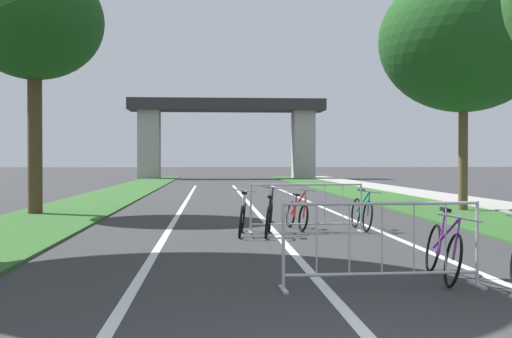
% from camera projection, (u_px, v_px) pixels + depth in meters
% --- Properties ---
extents(grass_verge_left, '(2.94, 62.63, 0.05)m').
position_uv_depth(grass_verge_left, '(115.00, 195.00, 29.00)').
color(grass_verge_left, '#2D5B26').
rests_on(grass_verge_left, ground).
extents(grass_verge_right, '(2.94, 62.63, 0.05)m').
position_uv_depth(grass_verge_right, '(364.00, 194.00, 29.79)').
color(grass_verge_right, '#2D5B26').
rests_on(grass_verge_right, ground).
extents(sidewalk_path_right, '(2.17, 62.63, 0.08)m').
position_uv_depth(sidewalk_path_right, '(419.00, 193.00, 29.97)').
color(sidewalk_path_right, '#9E9B93').
rests_on(sidewalk_path_right, ground).
extents(lane_stripe_center, '(0.14, 36.23, 0.01)m').
position_uv_depth(lane_stripe_center, '(252.00, 206.00, 21.91)').
color(lane_stripe_center, silver).
rests_on(lane_stripe_center, ground).
extents(lane_stripe_right_lane, '(0.14, 36.23, 0.01)m').
position_uv_depth(lane_stripe_right_lane, '(319.00, 206.00, 22.07)').
color(lane_stripe_right_lane, silver).
rests_on(lane_stripe_right_lane, ground).
extents(lane_stripe_left_lane, '(0.14, 36.23, 0.01)m').
position_uv_depth(lane_stripe_left_lane, '(183.00, 206.00, 21.75)').
color(lane_stripe_left_lane, silver).
rests_on(lane_stripe_left_lane, ground).
extents(overpass_bridge, '(16.63, 3.50, 6.76)m').
position_uv_depth(overpass_bridge, '(227.00, 124.00, 55.41)').
color(overpass_bridge, '#2D2D30').
rests_on(overpass_bridge, ground).
extents(tree_left_pine_far, '(3.89, 3.89, 7.15)m').
position_uv_depth(tree_left_pine_far, '(34.00, 23.00, 18.32)').
color(tree_left_pine_far, '#4C3823').
rests_on(tree_left_pine_far, ground).
extents(tree_right_oak_near, '(5.10, 5.10, 7.36)m').
position_uv_depth(tree_right_oak_near, '(464.00, 41.00, 19.61)').
color(tree_right_oak_near, brown).
rests_on(tree_right_oak_near, ground).
extents(crowd_barrier_nearest, '(2.48, 0.53, 1.05)m').
position_uv_depth(crowd_barrier_nearest, '(382.00, 245.00, 7.82)').
color(crowd_barrier_nearest, '#ADADB2').
rests_on(crowd_barrier_nearest, ground).
extents(crowd_barrier_second, '(2.48, 0.51, 1.05)m').
position_uv_depth(crowd_barrier_second, '(306.00, 208.00, 13.95)').
color(crowd_barrier_second, '#ADADB2').
rests_on(crowd_barrier_second, ground).
extents(bicycle_silver_0, '(0.49, 1.71, 0.94)m').
position_uv_depth(bicycle_silver_0, '(242.00, 218.00, 13.39)').
color(bicycle_silver_0, black).
rests_on(bicycle_silver_0, ground).
extents(bicycle_teal_1, '(0.54, 1.64, 0.92)m').
position_uv_depth(bicycle_teal_1, '(362.00, 213.00, 14.48)').
color(bicycle_teal_1, black).
rests_on(bicycle_teal_1, ground).
extents(bicycle_red_2, '(0.55, 1.58, 0.95)m').
position_uv_depth(bicycle_red_2, '(297.00, 214.00, 14.52)').
color(bicycle_red_2, black).
rests_on(bicycle_red_2, ground).
extents(bicycle_purple_3, '(0.55, 1.78, 0.92)m').
position_uv_depth(bicycle_purple_3, '(443.00, 250.00, 8.41)').
color(bicycle_purple_3, black).
rests_on(bicycle_purple_3, ground).
extents(bicycle_black_4, '(0.54, 1.73, 1.00)m').
position_uv_depth(bicycle_black_4, '(269.00, 218.00, 13.36)').
color(bicycle_black_4, black).
rests_on(bicycle_black_4, ground).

